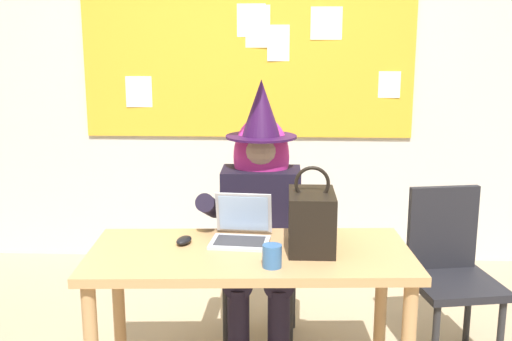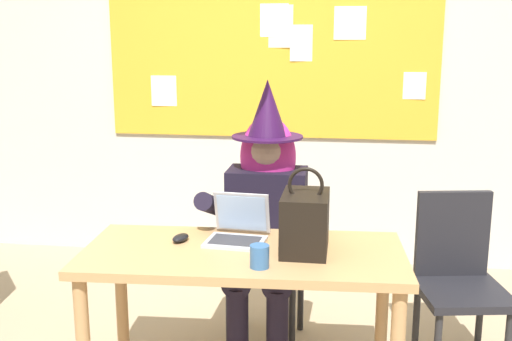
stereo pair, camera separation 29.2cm
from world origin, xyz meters
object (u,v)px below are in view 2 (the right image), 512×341
(desk_main, at_px, (243,272))
(chair_at_desk, at_px, (269,249))
(laptop, at_px, (238,230))
(coffee_mug, at_px, (260,256))
(chair_extra_corner, at_px, (458,273))
(computer_mouse, at_px, (181,238))
(person_costumed, at_px, (266,205))
(handbag, at_px, (305,222))

(desk_main, bearing_deg, chair_at_desk, 87.53)
(desk_main, height_order, laptop, laptop)
(coffee_mug, distance_m, chair_extra_corner, 1.18)
(chair_at_desk, relative_size, computer_mouse, 8.76)
(person_costumed, relative_size, laptop, 5.11)
(person_costumed, bearing_deg, chair_extra_corner, 85.91)
(desk_main, distance_m, handbag, 0.36)
(chair_at_desk, bearing_deg, handbag, 23.47)
(computer_mouse, relative_size, coffee_mug, 1.09)
(computer_mouse, height_order, handbag, handbag)
(computer_mouse, bearing_deg, coffee_mug, -17.54)
(desk_main, xyz_separation_m, laptop, (-0.05, 0.14, 0.15))
(person_costumed, bearing_deg, computer_mouse, -34.83)
(chair_at_desk, bearing_deg, person_costumed, 1.28)
(coffee_mug, bearing_deg, desk_main, 117.64)
(desk_main, bearing_deg, coffee_mug, -62.36)
(desk_main, relative_size, laptop, 5.12)
(desk_main, height_order, chair_at_desk, chair_at_desk)
(chair_at_desk, distance_m, computer_mouse, 0.74)
(desk_main, relative_size, handbag, 3.86)
(person_costumed, distance_m, coffee_mug, 0.76)
(desk_main, xyz_separation_m, computer_mouse, (-0.31, 0.08, 0.12))
(person_costumed, xyz_separation_m, computer_mouse, (-0.33, -0.48, -0.04))
(chair_at_desk, height_order, person_costumed, person_costumed)
(person_costumed, height_order, computer_mouse, person_costumed)
(desk_main, bearing_deg, laptop, 109.42)
(handbag, bearing_deg, computer_mouse, 175.76)
(chair_at_desk, xyz_separation_m, chair_extra_corner, (0.99, -0.19, -0.01))
(desk_main, height_order, coffee_mug, coffee_mug)
(laptop, height_order, computer_mouse, laptop)
(chair_at_desk, bearing_deg, laptop, -4.90)
(laptop, relative_size, chair_extra_corner, 0.32)
(chair_extra_corner, bearing_deg, computer_mouse, -82.88)
(laptop, relative_size, coffee_mug, 3.00)
(person_costumed, relative_size, chair_extra_corner, 1.62)
(person_costumed, distance_m, chair_extra_corner, 1.04)
(desk_main, relative_size, person_costumed, 1.00)
(handbag, bearing_deg, coffee_mug, -126.57)
(chair_at_desk, height_order, laptop, laptop)
(laptop, bearing_deg, chair_at_desk, 86.62)
(computer_mouse, bearing_deg, person_costumed, 71.55)
(desk_main, height_order, chair_extra_corner, chair_extra_corner)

